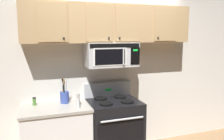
# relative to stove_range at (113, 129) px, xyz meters

# --- Properties ---
(back_wall) EXTENTS (5.20, 0.10, 2.70)m
(back_wall) POSITION_rel_stove_range_xyz_m (0.00, 0.37, 0.88)
(back_wall) COLOR silver
(back_wall) RESTS_ON ground_plane
(stove_range) EXTENTS (0.76, 0.69, 1.12)m
(stove_range) POSITION_rel_stove_range_xyz_m (0.00, 0.00, 0.00)
(stove_range) COLOR black
(stove_range) RESTS_ON ground_plane
(over_range_microwave) EXTENTS (0.76, 0.43, 0.35)m
(over_range_microwave) POSITION_rel_stove_range_xyz_m (-0.00, 0.12, 1.11)
(over_range_microwave) COLOR #B7BABF
(upper_cabinets) EXTENTS (2.50, 0.36, 0.55)m
(upper_cabinets) POSITION_rel_stove_range_xyz_m (-0.00, 0.15, 1.56)
(upper_cabinets) COLOR tan
(counter_segment) EXTENTS (0.93, 0.65, 0.90)m
(counter_segment) POSITION_rel_stove_range_xyz_m (-0.84, 0.01, -0.02)
(counter_segment) COLOR silver
(counter_segment) RESTS_ON ground_plane
(utensil_crock_blue) EXTENTS (0.12, 0.12, 0.36)m
(utensil_crock_blue) POSITION_rel_stove_range_xyz_m (-0.70, 0.13, 0.54)
(utensil_crock_blue) COLOR #384C9E
(utensil_crock_blue) RESTS_ON counter_segment
(salt_shaker) EXTENTS (0.05, 0.05, 0.12)m
(salt_shaker) POSITION_rel_stove_range_xyz_m (-0.56, -0.16, 0.49)
(salt_shaker) COLOR white
(salt_shaker) RESTS_ON counter_segment
(pepper_mill) EXTENTS (0.05, 0.05, 0.18)m
(pepper_mill) POSITION_rel_stove_range_xyz_m (-0.54, -0.07, 0.52)
(pepper_mill) COLOR #B7B2A8
(pepper_mill) RESTS_ON counter_segment
(spice_jar) EXTENTS (0.05, 0.05, 0.11)m
(spice_jar) POSITION_rel_stove_range_xyz_m (-1.10, 0.15, 0.49)
(spice_jar) COLOR #4C7F33
(spice_jar) RESTS_ON counter_segment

